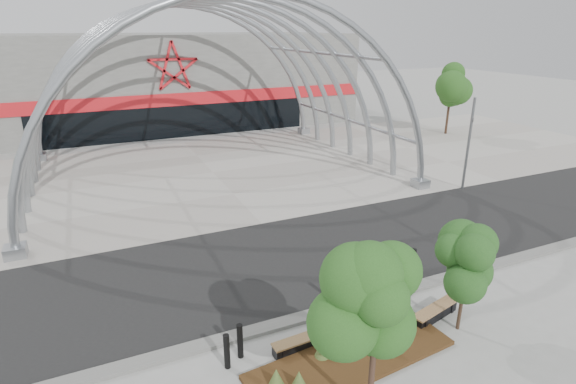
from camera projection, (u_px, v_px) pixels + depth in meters
ground at (338, 304)px, 14.78m from camera, size 140.00×140.00×0.00m
road at (293, 257)px, 17.77m from camera, size 140.00×7.00×0.02m
forecourt at (213, 173)px, 28.04m from camera, size 60.00×17.00×0.04m
kerb at (342, 307)px, 14.54m from camera, size 60.00×0.50×0.12m
arena_building at (160, 79)px, 42.03m from camera, size 34.00×15.24×8.00m
vault_canopy at (213, 173)px, 28.04m from camera, size 20.80×15.80×20.36m
planting_bed at (349, 357)px, 12.21m from camera, size 6.08×2.36×0.63m
signal_pole at (469, 143)px, 24.43m from camera, size 0.38×0.70×5.09m
street_tree_0 at (377, 309)px, 9.37m from camera, size 1.87×1.87×4.25m
street_tree_1 at (468, 262)px, 12.80m from camera, size 1.35×1.35×3.19m
bench_0 at (303, 343)px, 12.68m from camera, size 1.84×0.50×0.38m
bench_1 at (435, 313)px, 14.01m from camera, size 1.92×0.85×0.39m
bollard_0 at (227, 351)px, 11.87m from camera, size 0.17×0.17×1.04m
bollard_1 at (240, 341)px, 12.25m from camera, size 0.17×0.17×1.05m
bollard_2 at (338, 291)px, 14.62m from camera, size 0.16×0.16×0.99m
bollard_3 at (413, 263)px, 16.26m from camera, size 0.18×0.18×1.11m
bollard_4 at (405, 287)px, 14.78m from camera, size 0.17×0.17×1.04m
bg_tree_1 at (452, 83)px, 36.77m from camera, size 2.70×2.70×5.91m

